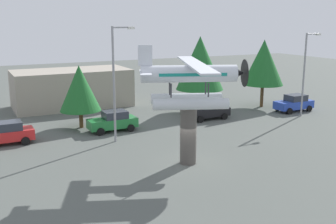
{
  "coord_description": "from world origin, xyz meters",
  "views": [
    {
      "loc": [
        -12.93,
        -22.76,
        9.43
      ],
      "look_at": [
        0.0,
        3.0,
        2.94
      ],
      "focal_mm": 43.72,
      "sensor_mm": 36.0,
      "label": 1
    }
  ],
  "objects_px": {
    "car_mid_green": "(113,121)",
    "streetlight_secondary": "(306,69)",
    "streetlight_primary": "(116,77)",
    "storefront_building": "(72,88)",
    "car_near_red": "(6,133)",
    "car_far_black": "(208,110)",
    "tree_far_east": "(264,62)",
    "car_distant_blue": "(294,103)",
    "floatplane_monument": "(191,81)",
    "display_pedestal": "(188,135)",
    "tree_center_back": "(200,63)",
    "tree_east": "(80,88)"
  },
  "relations": [
    {
      "from": "display_pedestal",
      "to": "storefront_building",
      "type": "height_order",
      "value": "storefront_building"
    },
    {
      "from": "car_distant_blue",
      "to": "streetlight_secondary",
      "type": "relative_size",
      "value": 0.51
    },
    {
      "from": "storefront_building",
      "to": "tree_far_east",
      "type": "distance_m",
      "value": 21.28
    },
    {
      "from": "display_pedestal",
      "to": "car_far_black",
      "type": "relative_size",
      "value": 0.93
    },
    {
      "from": "car_mid_green",
      "to": "tree_far_east",
      "type": "xyz_separation_m",
      "value": [
        18.19,
        2.35,
        4.03
      ]
    },
    {
      "from": "display_pedestal",
      "to": "car_mid_green",
      "type": "height_order",
      "value": "display_pedestal"
    },
    {
      "from": "car_near_red",
      "to": "storefront_building",
      "type": "xyz_separation_m",
      "value": [
        8.09,
        11.9,
        1.17
      ]
    },
    {
      "from": "streetlight_primary",
      "to": "tree_far_east",
      "type": "height_order",
      "value": "streetlight_primary"
    },
    {
      "from": "car_far_black",
      "to": "streetlight_primary",
      "type": "xyz_separation_m",
      "value": [
        -10.44,
        -3.11,
        4.27
      ]
    },
    {
      "from": "car_near_red",
      "to": "streetlight_secondary",
      "type": "bearing_deg",
      "value": 173.74
    },
    {
      "from": "car_near_red",
      "to": "streetlight_primary",
      "type": "relative_size",
      "value": 0.47
    },
    {
      "from": "car_near_red",
      "to": "streetlight_primary",
      "type": "bearing_deg",
      "value": 158.74
    },
    {
      "from": "car_near_red",
      "to": "car_distant_blue",
      "type": "relative_size",
      "value": 1.0
    },
    {
      "from": "floatplane_monument",
      "to": "display_pedestal",
      "type": "bearing_deg",
      "value": 180.0
    },
    {
      "from": "display_pedestal",
      "to": "car_mid_green",
      "type": "bearing_deg",
      "value": 99.96
    },
    {
      "from": "car_mid_green",
      "to": "streetlight_secondary",
      "type": "height_order",
      "value": "streetlight_secondary"
    },
    {
      "from": "car_far_black",
      "to": "streetlight_secondary",
      "type": "height_order",
      "value": "streetlight_secondary"
    },
    {
      "from": "streetlight_primary",
      "to": "tree_far_east",
      "type": "xyz_separation_m",
      "value": [
        18.91,
        5.46,
        -0.23
      ]
    },
    {
      "from": "streetlight_secondary",
      "to": "storefront_building",
      "type": "height_order",
      "value": "streetlight_secondary"
    },
    {
      "from": "car_distant_blue",
      "to": "storefront_building",
      "type": "distance_m",
      "value": 24.14
    },
    {
      "from": "tree_east",
      "to": "tree_far_east",
      "type": "height_order",
      "value": "tree_far_east"
    },
    {
      "from": "display_pedestal",
      "to": "car_far_black",
      "type": "height_order",
      "value": "display_pedestal"
    },
    {
      "from": "car_near_red",
      "to": "streetlight_primary",
      "type": "distance_m",
      "value": 9.57
    },
    {
      "from": "floatplane_monument",
      "to": "tree_east",
      "type": "distance_m",
      "value": 13.31
    },
    {
      "from": "floatplane_monument",
      "to": "tree_center_back",
      "type": "bearing_deg",
      "value": 78.28
    },
    {
      "from": "car_far_black",
      "to": "tree_far_east",
      "type": "xyz_separation_m",
      "value": [
        8.47,
        2.35,
        4.03
      ]
    },
    {
      "from": "streetlight_primary",
      "to": "storefront_building",
      "type": "relative_size",
      "value": 0.72
    },
    {
      "from": "car_distant_blue",
      "to": "tree_far_east",
      "type": "relative_size",
      "value": 0.57
    },
    {
      "from": "display_pedestal",
      "to": "streetlight_primary",
      "type": "distance_m",
      "value": 8.08
    },
    {
      "from": "display_pedestal",
      "to": "storefront_building",
      "type": "bearing_deg",
      "value": 96.18
    },
    {
      "from": "storefront_building",
      "to": "tree_east",
      "type": "xyz_separation_m",
      "value": [
        -1.57,
        -9.54,
        1.53
      ]
    },
    {
      "from": "car_distant_blue",
      "to": "tree_center_back",
      "type": "bearing_deg",
      "value": -26.36
    },
    {
      "from": "floatplane_monument",
      "to": "car_mid_green",
      "type": "relative_size",
      "value": 2.4
    },
    {
      "from": "display_pedestal",
      "to": "storefront_building",
      "type": "relative_size",
      "value": 0.31
    },
    {
      "from": "car_near_red",
      "to": "car_mid_green",
      "type": "distance_m",
      "value": 8.7
    },
    {
      "from": "floatplane_monument",
      "to": "streetlight_secondary",
      "type": "bearing_deg",
      "value": 43.96
    },
    {
      "from": "car_near_red",
      "to": "tree_far_east",
      "type": "bearing_deg",
      "value": -175.0
    },
    {
      "from": "car_distant_blue",
      "to": "storefront_building",
      "type": "bearing_deg",
      "value": -32.47
    },
    {
      "from": "car_near_red",
      "to": "tree_center_back",
      "type": "distance_m",
      "value": 20.19
    },
    {
      "from": "car_mid_green",
      "to": "tree_center_back",
      "type": "relative_size",
      "value": 0.54
    },
    {
      "from": "car_near_red",
      "to": "tree_far_east",
      "type": "height_order",
      "value": "tree_far_east"
    },
    {
      "from": "car_far_black",
      "to": "streetlight_primary",
      "type": "bearing_deg",
      "value": 16.57
    },
    {
      "from": "storefront_building",
      "to": "tree_east",
      "type": "relative_size",
      "value": 2.23
    },
    {
      "from": "car_mid_green",
      "to": "streetlight_secondary",
      "type": "bearing_deg",
      "value": 170.91
    },
    {
      "from": "floatplane_monument",
      "to": "car_far_black",
      "type": "height_order",
      "value": "floatplane_monument"
    },
    {
      "from": "car_mid_green",
      "to": "storefront_building",
      "type": "xyz_separation_m",
      "value": [
        -0.61,
        11.9,
        1.17
      ]
    },
    {
      "from": "display_pedestal",
      "to": "streetlight_secondary",
      "type": "xyz_separation_m",
      "value": [
        17.23,
        7.06,
        2.79
      ]
    },
    {
      "from": "floatplane_monument",
      "to": "car_far_black",
      "type": "distance_m",
      "value": 13.65
    },
    {
      "from": "streetlight_secondary",
      "to": "storefront_building",
      "type": "relative_size",
      "value": 0.66
    },
    {
      "from": "storefront_building",
      "to": "car_far_black",
      "type": "bearing_deg",
      "value": -49.04
    }
  ]
}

